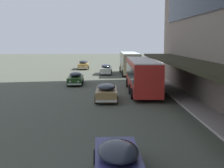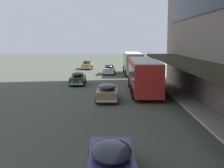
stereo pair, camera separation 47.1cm
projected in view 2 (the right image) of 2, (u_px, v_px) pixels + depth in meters
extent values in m
cube|color=red|center=(144.00, 75.00, 30.88)|extent=(2.66, 11.26, 2.86)
cube|color=black|center=(144.00, 72.00, 30.83)|extent=(2.69, 10.36, 1.26)
cube|color=silver|center=(144.00, 60.00, 30.68)|extent=(2.56, 11.25, 0.12)
cube|color=black|center=(139.00, 60.00, 36.31)|extent=(1.24, 0.08, 0.36)
cylinder|color=black|center=(129.00, 83.00, 34.85)|extent=(0.27, 1.00, 1.00)
cylinder|color=black|center=(151.00, 83.00, 34.82)|extent=(0.27, 1.00, 1.00)
cylinder|color=black|center=(133.00, 94.00, 27.63)|extent=(0.27, 1.00, 1.00)
cylinder|color=black|center=(161.00, 94.00, 27.60)|extent=(0.27, 1.00, 1.00)
cylinder|color=black|center=(132.00, 89.00, 30.24)|extent=(0.27, 1.00, 1.00)
cylinder|color=black|center=(157.00, 89.00, 30.21)|extent=(0.27, 1.00, 1.00)
cube|color=tan|center=(133.00, 63.00, 47.95)|extent=(2.48, 9.77, 2.88)
cube|color=black|center=(133.00, 61.00, 47.91)|extent=(2.52, 8.99, 1.27)
cube|color=silver|center=(133.00, 53.00, 47.75)|extent=(2.38, 9.77, 0.12)
cube|color=black|center=(131.00, 54.00, 52.67)|extent=(1.23, 0.06, 0.36)
cylinder|color=black|center=(124.00, 69.00, 51.41)|extent=(0.25, 1.00, 1.00)
cylinder|color=black|center=(139.00, 69.00, 51.43)|extent=(0.25, 1.00, 1.00)
cylinder|color=black|center=(126.00, 73.00, 45.12)|extent=(0.25, 1.00, 1.00)
cylinder|color=black|center=(143.00, 73.00, 45.14)|extent=(0.25, 1.00, 1.00)
cube|color=navy|center=(111.00, 164.00, 11.76)|extent=(1.82, 4.48, 0.70)
ellipsoid|color=#1E232D|center=(112.00, 151.00, 11.46)|extent=(1.57, 2.47, 0.53)
cube|color=silver|center=(110.00, 148.00, 14.03)|extent=(1.64, 0.16, 0.14)
sphere|color=silver|center=(99.00, 143.00, 13.96)|extent=(0.18, 0.18, 0.18)
sphere|color=silver|center=(121.00, 143.00, 13.98)|extent=(0.18, 0.18, 0.18)
cylinder|color=black|center=(90.00, 157.00, 13.13)|extent=(0.15, 0.64, 0.64)
cylinder|color=black|center=(131.00, 157.00, 13.18)|extent=(0.15, 0.64, 0.64)
cube|color=olive|center=(87.00, 66.00, 57.04)|extent=(1.96, 4.62, 0.81)
ellipsoid|color=#1E232D|center=(87.00, 62.00, 57.17)|extent=(1.68, 2.56, 0.60)
cube|color=silver|center=(87.00, 68.00, 54.76)|extent=(1.74, 0.17, 0.14)
cube|color=silver|center=(88.00, 66.00, 59.39)|extent=(1.74, 0.17, 0.14)
sphere|color=silver|center=(89.00, 66.00, 54.77)|extent=(0.18, 0.18, 0.18)
sphere|color=silver|center=(84.00, 66.00, 54.73)|extent=(0.18, 0.18, 0.18)
cylinder|color=black|center=(92.00, 68.00, 55.71)|extent=(0.16, 0.64, 0.64)
cylinder|color=black|center=(82.00, 68.00, 55.65)|extent=(0.16, 0.64, 0.64)
cylinder|color=black|center=(92.00, 67.00, 58.52)|extent=(0.16, 0.64, 0.64)
cylinder|color=black|center=(83.00, 67.00, 58.45)|extent=(0.16, 0.64, 0.64)
cube|color=beige|center=(109.00, 70.00, 48.37)|extent=(1.83, 4.58, 0.83)
ellipsoid|color=#1E232D|center=(109.00, 66.00, 48.06)|extent=(1.54, 2.55, 0.54)
cube|color=silver|center=(110.00, 70.00, 50.69)|extent=(1.55, 0.19, 0.14)
cube|color=silver|center=(108.00, 73.00, 46.12)|extent=(1.55, 0.19, 0.14)
sphere|color=silver|center=(107.00, 68.00, 50.64)|extent=(0.18, 0.18, 0.18)
sphere|color=silver|center=(113.00, 68.00, 50.60)|extent=(0.18, 0.18, 0.18)
cylinder|color=black|center=(104.00, 71.00, 49.83)|extent=(0.17, 0.65, 0.64)
cylinder|color=black|center=(115.00, 71.00, 49.77)|extent=(0.17, 0.65, 0.64)
cylinder|color=black|center=(103.00, 73.00, 47.06)|extent=(0.17, 0.65, 0.64)
cylinder|color=black|center=(114.00, 73.00, 47.00)|extent=(0.17, 0.65, 0.64)
cube|color=#1B3B14|center=(78.00, 80.00, 36.92)|extent=(1.73, 4.41, 0.76)
ellipsoid|color=#1E232D|center=(78.00, 74.00, 37.05)|extent=(1.49, 2.43, 0.54)
cube|color=silver|center=(76.00, 84.00, 34.74)|extent=(1.57, 0.15, 0.14)
cube|color=silver|center=(79.00, 79.00, 39.17)|extent=(1.57, 0.15, 0.14)
sphere|color=silver|center=(80.00, 82.00, 34.74)|extent=(0.18, 0.18, 0.18)
sphere|color=silver|center=(72.00, 82.00, 34.72)|extent=(0.18, 0.18, 0.18)
cylinder|color=black|center=(84.00, 83.00, 35.64)|extent=(0.15, 0.64, 0.64)
cylinder|color=black|center=(70.00, 83.00, 35.60)|extent=(0.15, 0.64, 0.64)
cylinder|color=black|center=(86.00, 80.00, 38.32)|extent=(0.15, 0.64, 0.64)
cylinder|color=black|center=(72.00, 80.00, 38.28)|extent=(0.15, 0.64, 0.64)
cube|color=olive|center=(107.00, 94.00, 27.09)|extent=(1.86, 4.43, 0.80)
ellipsoid|color=#1E232D|center=(107.00, 87.00, 26.79)|extent=(1.61, 2.45, 0.50)
cube|color=silver|center=(108.00, 92.00, 29.35)|extent=(1.68, 0.15, 0.14)
cube|color=silver|center=(106.00, 101.00, 24.90)|extent=(1.68, 0.15, 0.14)
sphere|color=silver|center=(103.00, 89.00, 29.29)|extent=(0.18, 0.18, 0.18)
sphere|color=silver|center=(113.00, 89.00, 29.28)|extent=(0.18, 0.18, 0.18)
cylinder|color=black|center=(98.00, 94.00, 28.49)|extent=(0.15, 0.64, 0.64)
cylinder|color=black|center=(117.00, 94.00, 28.47)|extent=(0.15, 0.64, 0.64)
cylinder|color=black|center=(96.00, 100.00, 25.79)|extent=(0.15, 0.64, 0.64)
cylinder|color=black|center=(117.00, 100.00, 25.77)|extent=(0.15, 0.64, 0.64)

